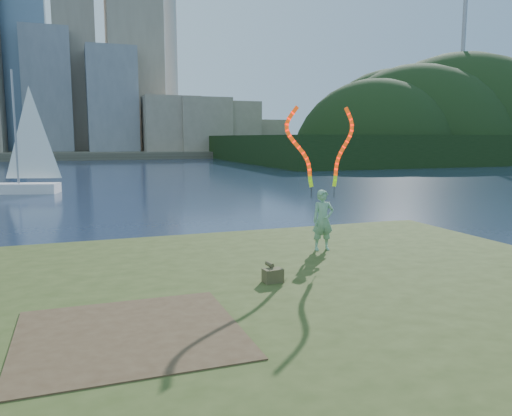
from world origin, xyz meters
name	(u,v)px	position (x,y,z in m)	size (l,w,h in m)	color
ground	(217,303)	(0.00, 0.00, 0.00)	(320.00, 320.00, 0.00)	#1B2944
grassy_knoll	(251,324)	(0.00, -2.30, 0.34)	(20.00, 18.00, 0.80)	#354318
dirt_patch	(130,333)	(-2.20, -3.20, 0.81)	(3.20, 3.00, 0.02)	#47331E
far_shore	(90,153)	(0.00, 95.00, 0.60)	(320.00, 40.00, 1.20)	#484335
wooded_hill	(455,158)	(59.57, 59.96, 0.16)	(78.00, 50.00, 63.00)	black
woman_with_ribbons	(323,195)	(3.04, 0.83, 2.23)	(2.01, 0.42, 3.94)	#1F6F36
canvas_bag	(273,275)	(0.76, -1.44, 0.95)	(0.40, 0.45, 0.36)	#4C4B28
sailboat	(22,172)	(-6.17, 25.77, 1.39)	(5.34, 2.86, 8.06)	white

